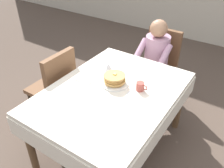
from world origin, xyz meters
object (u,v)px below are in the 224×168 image
object	(u,v)px
chair_diner	(159,60)
syrup_pitcher	(108,67)
dining_table_main	(112,98)
knife_right_of_plate	(130,91)
fork_left_of_plate	(98,79)
spoon_near_edge	(98,103)
plate_breakfast	(115,83)
diner_person	(155,55)
breakfast_stack	(115,79)
cup_coffee	(140,86)
chair_left_side	(56,84)

from	to	relation	value
chair_diner	syrup_pitcher	distance (m)	0.93
dining_table_main	knife_right_of_plate	size ratio (longest dim) A/B	7.62
chair_diner	fork_left_of_plate	bearing A→B (deg)	79.11
dining_table_main	spoon_near_edge	xyz separation A→B (m)	(-0.00, -0.22, 0.09)
chair_diner	syrup_pitcher	world-z (taller)	chair_diner
chair_diner	fork_left_of_plate	distance (m)	1.11
plate_breakfast	syrup_pitcher	bearing A→B (deg)	137.24
diner_person	spoon_near_edge	xyz separation A→B (m)	(0.02, -1.23, 0.07)
diner_person	breakfast_stack	xyz separation A→B (m)	(-0.02, -0.90, 0.13)
diner_person	cup_coffee	xyz separation A→B (m)	(0.24, -0.86, 0.11)
spoon_near_edge	breakfast_stack	bearing A→B (deg)	98.83
fork_left_of_plate	breakfast_stack	bearing A→B (deg)	-86.72
chair_diner	plate_breakfast	distance (m)	1.08
chair_diner	diner_person	xyz separation A→B (m)	(-0.00, -0.16, 0.14)
cup_coffee	spoon_near_edge	xyz separation A→B (m)	(-0.22, -0.38, -0.04)
breakfast_stack	spoon_near_edge	distance (m)	0.34
chair_diner	breakfast_stack	bearing A→B (deg)	89.17
diner_person	chair_diner	bearing A→B (deg)	-90.00
chair_left_side	breakfast_stack	distance (m)	0.78
chair_diner	spoon_near_edge	world-z (taller)	chair_diner
chair_diner	chair_left_side	distance (m)	1.39
chair_left_side	plate_breakfast	bearing A→B (deg)	-81.00
dining_table_main	cup_coffee	world-z (taller)	cup_coffee
dining_table_main	syrup_pitcher	size ratio (longest dim) A/B	19.05
diner_person	chair_left_side	distance (m)	1.26
breakfast_stack	cup_coffee	bearing A→B (deg)	10.16
breakfast_stack	syrup_pitcher	size ratio (longest dim) A/B	2.67
fork_left_of_plate	chair_left_side	bearing A→B (deg)	98.53
breakfast_stack	cup_coffee	size ratio (longest dim) A/B	1.89
cup_coffee	chair_diner	bearing A→B (deg)	103.43
chair_left_side	syrup_pitcher	distance (m)	0.65
chair_left_side	cup_coffee	distance (m)	1.03
knife_right_of_plate	cup_coffee	bearing A→B (deg)	-51.04
chair_left_side	plate_breakfast	size ratio (longest dim) A/B	3.32
dining_table_main	plate_breakfast	xyz separation A→B (m)	(-0.04, 0.11, 0.10)
dining_table_main	spoon_near_edge	size ratio (longest dim) A/B	10.16
breakfast_stack	syrup_pitcher	world-z (taller)	breakfast_stack
syrup_pitcher	fork_left_of_plate	distance (m)	0.21
plate_breakfast	spoon_near_edge	size ratio (longest dim) A/B	1.87
dining_table_main	chair_left_side	size ratio (longest dim) A/B	1.64
diner_person	plate_breakfast	xyz separation A→B (m)	(-0.02, -0.90, 0.08)
chair_diner	spoon_near_edge	size ratio (longest dim) A/B	6.20
cup_coffee	breakfast_stack	bearing A→B (deg)	-169.84
cup_coffee	knife_right_of_plate	distance (m)	0.10
fork_left_of_plate	syrup_pitcher	bearing A→B (deg)	2.02
dining_table_main	chair_diner	distance (m)	1.18
breakfast_stack	spoon_near_edge	xyz separation A→B (m)	(0.04, -0.33, -0.06)
plate_breakfast	cup_coffee	size ratio (longest dim) A/B	2.48
breakfast_stack	plate_breakfast	bearing A→B (deg)	109.63
breakfast_stack	spoon_near_edge	world-z (taller)	breakfast_stack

